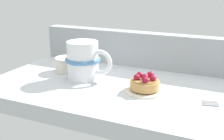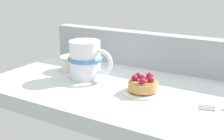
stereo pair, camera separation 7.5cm
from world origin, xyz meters
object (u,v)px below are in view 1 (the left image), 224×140
at_px(raspberry_tart, 145,83).
at_px(coffee_mug, 84,60).
at_px(sugar_bowl, 67,64).
at_px(dessert_plate, 144,90).

height_order(raspberry_tart, coffee_mug, coffee_mug).
distance_m(raspberry_tart, sugar_bowl, 0.27).
height_order(dessert_plate, coffee_mug, coffee_mug).
distance_m(raspberry_tart, coffee_mug, 0.19).
height_order(raspberry_tart, sugar_bowl, raspberry_tart).
bearing_deg(dessert_plate, sugar_bowl, 167.29).
xyz_separation_m(raspberry_tart, sugar_bowl, (-0.26, 0.06, 0.00)).
relative_size(dessert_plate, coffee_mug, 0.74).
xyz_separation_m(coffee_mug, sugar_bowl, (-0.08, 0.04, -0.03)).
bearing_deg(dessert_plate, coffee_mug, 172.91).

